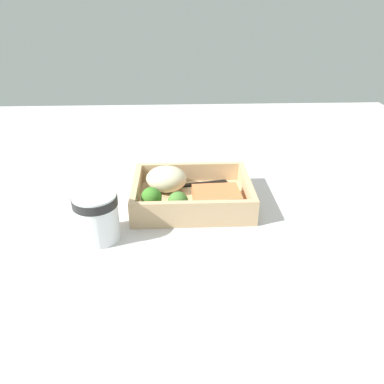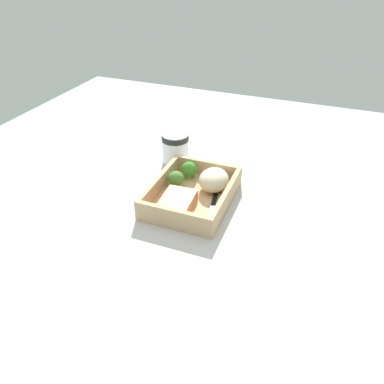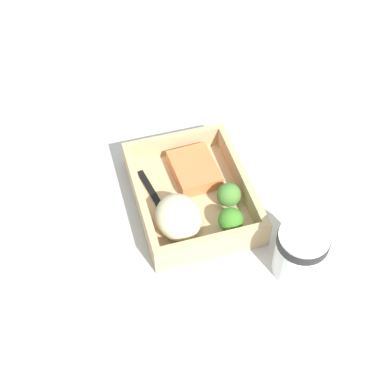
{
  "view_description": "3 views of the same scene",
  "coord_description": "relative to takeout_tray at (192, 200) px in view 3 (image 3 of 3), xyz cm",
  "views": [
    {
      "loc": [
        2.9,
        69.15,
        39.63
      ],
      "look_at": [
        0.0,
        0.0,
        2.7
      ],
      "focal_mm": 35.0,
      "sensor_mm": 36.0,
      "label": 1
    },
    {
      "loc": [
        -71.64,
        -27.86,
        54.68
      ],
      "look_at": [
        0.0,
        0.0,
        2.7
      ],
      "focal_mm": 35.0,
      "sensor_mm": 36.0,
      "label": 2
    },
    {
      "loc": [
        55.58,
        -16.27,
        72.63
      ],
      "look_at": [
        0.0,
        0.0,
        2.7
      ],
      "focal_mm": 50.0,
      "sensor_mm": 36.0,
      "label": 3
    }
  ],
  "objects": [
    {
      "name": "mashed_potatoes",
      "position": [
        5.4,
        -3.85,
        3.37
      ],
      "size": [
        8.83,
        7.46,
        5.53
      ],
      "primitive_type": "ellipsoid",
      "color": "beige",
      "rests_on": "takeout_tray"
    },
    {
      "name": "salmon_fillet",
      "position": [
        -4.96,
        1.86,
        1.9
      ],
      "size": [
        9.96,
        7.88,
        2.59
      ],
      "primitive_type": "cube",
      "rotation": [
        0.0,
        0.0,
        0.05
      ],
      "color": "#DD7340",
      "rests_on": "takeout_tray"
    },
    {
      "name": "broccoli_floret_1",
      "position": [
        2.97,
        5.57,
        2.88
      ],
      "size": [
        4.11,
        4.11,
        4.41
      ],
      "color": "#84A65A",
      "rests_on": "takeout_tray"
    },
    {
      "name": "paper_cup",
      "position": [
        17.42,
        11.96,
        4.38
      ],
      "size": [
        7.86,
        7.86,
        8.92
      ],
      "color": "white",
      "rests_on": "ground_plane"
    },
    {
      "name": "broccoli_floret_2",
      "position": [
        8.23,
        4.06,
        3.15
      ],
      "size": [
        4.13,
        4.13,
        4.71
      ],
      "color": "#7AA350",
      "rests_on": "takeout_tray"
    },
    {
      "name": "fork",
      "position": [
        0.67,
        -5.73,
        0.82
      ],
      "size": [
        15.84,
        4.44,
        0.44
      ],
      "color": "black",
      "rests_on": "takeout_tray"
    },
    {
      "name": "ground_plane",
      "position": [
        0.0,
        0.0,
        -1.6
      ],
      "size": [
        160.0,
        160.0,
        2.0
      ],
      "primitive_type": "cube",
      "color": "#BBB6B7"
    },
    {
      "name": "takeout_tray",
      "position": [
        0.0,
        0.0,
        0.0
      ],
      "size": [
        24.4,
        18.95,
        1.2
      ],
      "primitive_type": "cube",
      "color": "tan",
      "rests_on": "ground_plane"
    },
    {
      "name": "tray_rim",
      "position": [
        0.0,
        0.0,
        2.67
      ],
      "size": [
        24.4,
        18.95,
        4.15
      ],
      "color": "tan",
      "rests_on": "takeout_tray"
    }
  ]
}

